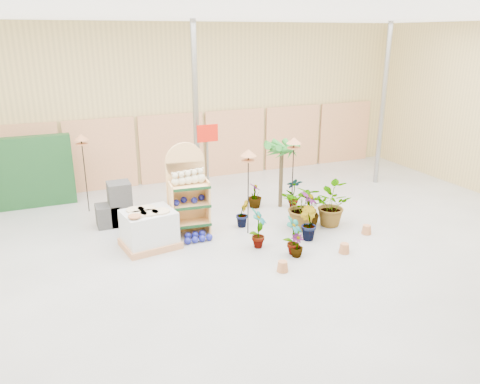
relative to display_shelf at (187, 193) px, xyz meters
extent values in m
cube|color=gray|center=(0.68, -2.10, -0.97)|extent=(15.00, 12.00, 0.10)
cube|color=white|center=(0.68, -2.10, 3.63)|extent=(15.00, 12.00, 0.10)
cube|color=tan|center=(0.68, 3.95, 1.33)|extent=(15.00, 0.10, 4.50)
cylinder|color=gray|center=(6.18, 1.40, 1.33)|extent=(0.14, 0.14, 4.50)
cylinder|color=gray|center=(0.68, 1.40, 1.33)|extent=(0.14, 0.14, 4.50)
cube|color=#BC7D53|center=(-3.32, 3.82, 0.08)|extent=(1.90, 0.06, 2.00)
cube|color=#BC7D53|center=(-1.32, 3.82, 0.08)|extent=(1.90, 0.06, 2.00)
cube|color=#BC7D53|center=(0.68, 3.82, 0.08)|extent=(1.90, 0.06, 2.00)
cube|color=#BC7D53|center=(2.68, 3.82, 0.08)|extent=(1.90, 0.06, 2.00)
cube|color=#BC7D53|center=(4.68, 3.82, 0.08)|extent=(1.90, 0.06, 2.00)
cube|color=#BC7D53|center=(6.68, 3.82, 0.08)|extent=(1.90, 0.06, 2.00)
cube|color=#E2AC6B|center=(0.00, 0.09, -0.12)|extent=(0.85, 0.15, 1.59)
cylinder|color=#E2AC6B|center=(0.00, 0.09, 0.67)|extent=(0.85, 0.15, 0.84)
cube|color=#E2AC6B|center=(0.00, -0.15, -0.64)|extent=(0.85, 0.54, 0.04)
cube|color=#0F3819|center=(0.00, -0.38, -0.64)|extent=(0.80, 0.10, 0.06)
cube|color=#E2AC6B|center=(0.00, -0.15, -0.22)|extent=(0.85, 0.54, 0.04)
cube|color=#0F3819|center=(0.00, -0.38, -0.22)|extent=(0.80, 0.10, 0.06)
cube|color=#E2AC6B|center=(0.00, -0.15, 0.20)|extent=(0.85, 0.54, 0.04)
cube|color=#0F3819|center=(0.00, -0.38, 0.20)|extent=(0.80, 0.10, 0.06)
cube|color=#E2AC6B|center=(-0.40, -0.15, -0.31)|extent=(0.08, 0.47, 1.22)
cube|color=#E2AC6B|center=(0.40, -0.15, -0.31)|extent=(0.08, 0.47, 1.22)
sphere|color=beige|center=(-0.28, -0.09, 0.31)|extent=(0.17, 0.17, 0.17)
sphere|color=beige|center=(-0.28, -0.09, 0.45)|extent=(0.13, 0.13, 0.13)
sphere|color=beige|center=(-0.14, -0.09, 0.31)|extent=(0.18, 0.18, 0.18)
sphere|color=beige|center=(-0.14, -0.09, 0.46)|extent=(0.13, 0.13, 0.13)
sphere|color=beige|center=(0.00, -0.09, 0.32)|extent=(0.19, 0.19, 0.19)
sphere|color=beige|center=(0.00, -0.09, 0.47)|extent=(0.13, 0.13, 0.13)
sphere|color=beige|center=(0.14, -0.09, 0.32)|extent=(0.20, 0.20, 0.20)
sphere|color=beige|center=(0.14, -0.09, 0.48)|extent=(0.13, 0.13, 0.13)
sphere|color=beige|center=(0.28, -0.09, 0.33)|extent=(0.21, 0.21, 0.21)
sphere|color=beige|center=(0.28, -0.09, 0.49)|extent=(0.13, 0.13, 0.13)
sphere|color=navy|center=(-0.30, -0.17, -0.13)|extent=(0.14, 0.14, 0.14)
sphere|color=navy|center=(-0.10, -0.06, -0.13)|extent=(0.14, 0.14, 0.14)
sphere|color=navy|center=(0.10, -0.17, -0.13)|extent=(0.14, 0.14, 0.14)
sphere|color=navy|center=(0.30, -0.06, -0.13)|extent=(0.14, 0.14, 0.14)
sphere|color=navy|center=(-0.21, -0.60, -0.84)|extent=(0.15, 0.15, 0.15)
sphere|color=navy|center=(-0.13, -0.36, -0.84)|extent=(0.15, 0.15, 0.15)
sphere|color=navy|center=(-0.05, -0.60, -0.84)|extent=(0.15, 0.15, 0.15)
sphere|color=navy|center=(0.03, -0.36, -0.84)|extent=(0.15, 0.15, 0.15)
sphere|color=navy|center=(0.11, -0.60, -0.84)|extent=(0.15, 0.15, 0.15)
sphere|color=navy|center=(0.19, -0.36, -0.84)|extent=(0.15, 0.15, 0.15)
sphere|color=navy|center=(0.27, -0.60, -0.84)|extent=(0.15, 0.15, 0.15)
cube|color=#BC7D53|center=(-0.95, -0.40, -0.85)|extent=(1.22, 1.06, 0.14)
cube|color=silver|center=(-0.95, -0.40, -0.46)|extent=(1.11, 0.96, 0.64)
cylinder|color=beige|center=(-1.18, -0.54, -0.13)|extent=(0.36, 0.36, 0.04)
cylinder|color=beige|center=(-0.95, -0.54, -0.13)|extent=(0.36, 0.36, 0.04)
cylinder|color=beige|center=(-0.72, -0.54, -0.13)|extent=(0.36, 0.36, 0.04)
cylinder|color=beige|center=(-1.18, -0.26, -0.13)|extent=(0.36, 0.36, 0.04)
cylinder|color=beige|center=(-0.95, -0.26, -0.13)|extent=(0.36, 0.36, 0.04)
cube|color=#303030|center=(-1.29, 1.07, -0.67)|extent=(0.50, 0.50, 0.50)
cube|color=#303030|center=(-1.29, 1.07, -0.17)|extent=(0.50, 0.50, 0.50)
cube|color=#303030|center=(-1.59, 1.07, -0.67)|extent=(0.50, 0.50, 0.50)
cube|color=#16421D|center=(-3.12, 3.10, -0.02)|extent=(2.00, 0.30, 1.80)
cylinder|color=gray|center=(0.78, 0.90, 0.18)|extent=(0.05, 0.05, 2.20)
cube|color=red|center=(0.78, 0.86, 1.08)|extent=(0.50, 0.03, 0.40)
cylinder|color=black|center=(1.19, -0.57, -0.09)|extent=(0.02, 0.02, 1.66)
cylinder|color=#B46E43|center=(1.19, -0.57, 0.74)|extent=(0.30, 0.30, 0.02)
cone|color=#B46E43|center=(1.19, -0.57, 0.91)|extent=(0.34, 0.34, 0.14)
cylinder|color=black|center=(2.44, -0.25, -0.05)|extent=(0.02, 0.02, 1.75)
cylinder|color=#B46E43|center=(2.44, -0.25, 0.83)|extent=(0.30, 0.30, 0.02)
cone|color=#B46E43|center=(2.44, -0.25, 1.00)|extent=(0.34, 0.34, 0.14)
cylinder|color=black|center=(-1.91, 2.19, -0.07)|extent=(0.02, 0.02, 1.70)
cylinder|color=#B46E43|center=(-1.91, 2.19, 0.78)|extent=(0.30, 0.30, 0.02)
cone|color=#B46E43|center=(-1.91, 2.19, 0.95)|extent=(0.34, 0.34, 0.14)
cylinder|color=#413420|center=(2.62, 0.65, -0.20)|extent=(0.10, 0.10, 1.44)
imported|color=#216E22|center=(1.09, -1.32, -0.49)|extent=(0.52, 0.55, 0.86)
imported|color=#216E22|center=(2.24, -1.34, -0.56)|extent=(0.36, 0.43, 0.73)
imported|color=#216E22|center=(2.45, -0.83, -0.38)|extent=(1.28, 1.29, 1.08)
imported|color=#216E22|center=(2.54, -0.85, -0.49)|extent=(0.67, 0.67, 0.86)
imported|color=#216E22|center=(2.89, 0.44, -0.52)|extent=(0.47, 0.36, 0.80)
imported|color=#216E22|center=(1.24, -0.15, -0.61)|extent=(0.44, 0.44, 0.62)
imported|color=#216E22|center=(1.62, -1.97, -0.69)|extent=(0.27, 0.27, 0.47)
imported|color=#216E22|center=(1.59, -1.87, -0.52)|extent=(0.51, 0.47, 0.80)
imported|color=#216E22|center=(3.09, -0.83, -0.43)|extent=(0.83, 0.94, 0.99)
imported|color=#216E22|center=(2.00, 0.85, -0.60)|extent=(0.38, 0.38, 0.63)
camera|label=1|loc=(-2.64, -9.24, 3.27)|focal=35.00mm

